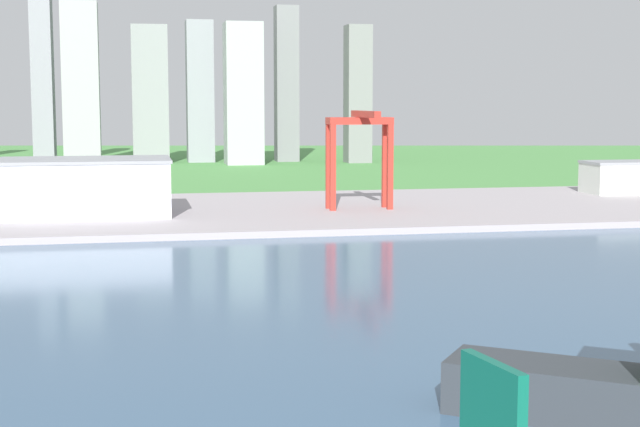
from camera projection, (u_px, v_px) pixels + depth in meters
name	position (u px, v px, depth m)	size (l,w,h in m)	color
ground_plane	(201.00, 323.00, 199.95)	(2400.00, 2400.00, 0.00)	#4D8F46
water_bay	(231.00, 414.00, 141.51)	(840.00, 360.00, 0.15)	#385675
industrial_pier	(166.00, 213.00, 384.84)	(840.00, 140.00, 2.50)	#A0989C
port_crane_red	(360.00, 138.00, 384.99)	(26.10, 38.57, 39.86)	#B72D23
warehouse_main	(85.00, 187.00, 367.86)	(65.43, 40.47, 21.75)	silver
warehouse_annex	(627.00, 177.00, 456.06)	(40.21, 22.52, 15.34)	silver
distant_skyline	(135.00, 87.00, 694.87)	(353.46, 70.23, 152.38)	gray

